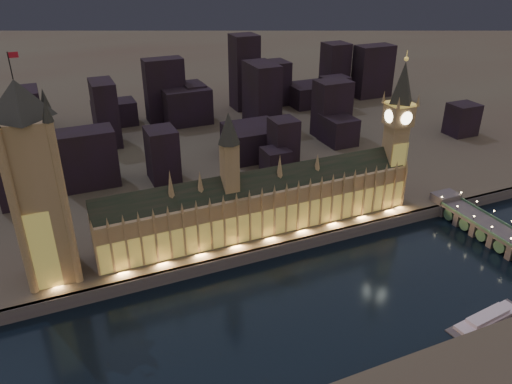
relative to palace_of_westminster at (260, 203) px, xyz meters
name	(u,v)px	position (x,y,z in m)	size (l,w,h in m)	color
ground_plane	(289,301)	(-10.64, -61.75, -26.37)	(2000.00, 2000.00, 0.00)	black
north_bank	(118,75)	(-10.64, 458.25, -22.37)	(2000.00, 960.00, 8.00)	#4B352C
embankment_wall	(258,255)	(-10.64, -20.75, -22.37)	(2000.00, 2.50, 8.00)	#4C404D
palace_of_westminster	(260,203)	(0.00, 0.00, 0.00)	(202.00, 21.54, 78.00)	#96794F
victoria_tower	(35,176)	(-120.64, 0.17, 40.22)	(31.68, 31.68, 118.20)	#96794F
elizabeth_tower	(398,122)	(97.36, 0.17, 38.34)	(18.00, 18.00, 101.99)	#96794F
westminster_bridge	(500,237)	(133.00, -65.20, -20.38)	(17.70, 113.00, 15.90)	#4C404D
river_boat	(487,318)	(73.00, -114.36, -24.81)	(48.26, 16.36, 4.50)	#4C404D
city_backdrop	(207,107)	(27.45, 184.71, 4.94)	(477.52, 215.63, 76.59)	black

